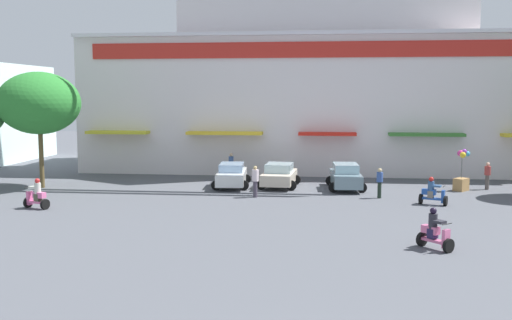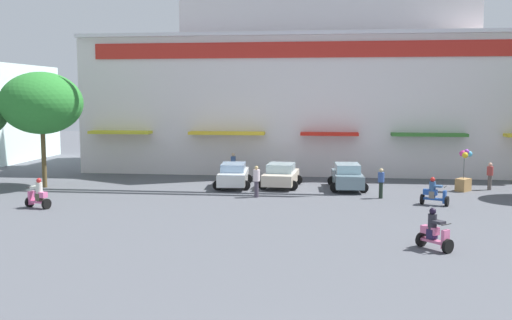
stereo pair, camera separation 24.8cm
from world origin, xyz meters
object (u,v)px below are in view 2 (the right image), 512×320
(pedestrian_2, at_px, (381,181))
(pedestrian_0, at_px, (490,174))
(plaza_tree_2, at_px, (42,103))
(parked_car_0, at_px, (233,175))
(balloon_vendor_cart, at_px, (464,173))
(scooter_rider_8, at_px, (434,233))
(pedestrian_1, at_px, (233,163))
(scooter_rider_5, at_px, (38,196))
(pedestrian_4, at_px, (256,180))
(parked_car_2, at_px, (347,176))
(scooter_rider_1, at_px, (434,194))
(parked_car_1, at_px, (281,175))

(pedestrian_2, bearing_deg, pedestrian_0, 28.88)
(pedestrian_0, bearing_deg, plaza_tree_2, -175.15)
(pedestrian_0, height_order, pedestrian_2, pedestrian_2)
(parked_car_0, distance_m, balloon_vendor_cart, 13.71)
(scooter_rider_8, bearing_deg, pedestrian_1, 120.37)
(scooter_rider_5, distance_m, pedestrian_1, 14.27)
(pedestrian_2, bearing_deg, pedestrian_4, -175.86)
(parked_car_2, xyz_separation_m, scooter_rider_5, (-15.53, -7.86, -0.14))
(parked_car_2, bearing_deg, pedestrian_1, 152.30)
(plaza_tree_2, height_order, scooter_rider_5, plaza_tree_2)
(parked_car_0, distance_m, scooter_rider_1, 12.14)
(parked_car_0, xyz_separation_m, pedestrian_1, (-0.65, 3.92, 0.24))
(scooter_rider_1, height_order, pedestrian_4, pedestrian_4)
(pedestrian_0, distance_m, pedestrian_4, 14.13)
(scooter_rider_5, xyz_separation_m, pedestrian_4, (10.46, 4.42, 0.36))
(scooter_rider_5, xyz_separation_m, scooter_rider_8, (18.23, -5.70, 0.00))
(scooter_rider_1, distance_m, pedestrian_1, 14.64)
(parked_car_0, xyz_separation_m, scooter_rider_8, (9.63, -13.62, -0.11))
(plaza_tree_2, distance_m, parked_car_1, 15.15)
(plaza_tree_2, bearing_deg, pedestrian_1, 26.98)
(parked_car_0, distance_m, pedestrian_4, 3.96)
(plaza_tree_2, relative_size, parked_car_1, 1.75)
(plaza_tree_2, height_order, parked_car_0, plaza_tree_2)
(parked_car_0, xyz_separation_m, pedestrian_4, (1.85, -3.49, 0.25))
(scooter_rider_1, xyz_separation_m, pedestrian_1, (-11.84, 8.60, 0.39))
(scooter_rider_8, bearing_deg, scooter_rider_5, 162.63)
(pedestrian_0, height_order, pedestrian_1, pedestrian_1)
(parked_car_0, relative_size, balloon_vendor_cart, 1.76)
(pedestrian_0, relative_size, pedestrian_1, 0.96)
(scooter_rider_1, distance_m, pedestrian_4, 9.43)
(parked_car_0, relative_size, pedestrian_2, 2.65)
(pedestrian_2, distance_m, balloon_vendor_cart, 5.89)
(pedestrian_0, height_order, pedestrian_4, pedestrian_4)
(scooter_rider_1, bearing_deg, plaza_tree_2, 172.23)
(parked_car_2, bearing_deg, scooter_rider_8, -78.74)
(parked_car_0, height_order, scooter_rider_1, parked_car_0)
(pedestrian_2, xyz_separation_m, balloon_vendor_cart, (5.04, 3.05, 0.14))
(balloon_vendor_cart, bearing_deg, plaza_tree_2, -176.29)
(plaza_tree_2, distance_m, pedestrian_4, 14.08)
(scooter_rider_5, relative_size, pedestrian_0, 0.93)
(scooter_rider_5, bearing_deg, scooter_rider_8, -17.37)
(pedestrian_1, relative_size, pedestrian_2, 1.03)
(parked_car_0, relative_size, pedestrian_0, 2.67)
(pedestrian_1, bearing_deg, parked_car_2, -27.70)
(parked_car_1, height_order, pedestrian_1, pedestrian_1)
(pedestrian_1, distance_m, pedestrian_2, 11.60)
(pedestrian_1, bearing_deg, parked_car_1, -45.59)
(scooter_rider_8, distance_m, pedestrian_4, 12.77)
(scooter_rider_5, height_order, balloon_vendor_cart, balloon_vendor_cart)
(pedestrian_1, distance_m, pedestrian_4, 7.83)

